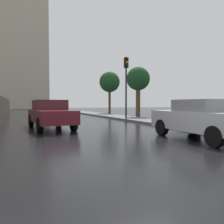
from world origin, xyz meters
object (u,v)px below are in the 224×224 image
Objects in this scene: car_silver_near_kerb at (203,119)px; car_maroon_mid_road at (50,114)px; traffic_light at (126,76)px; street_tree_near at (138,80)px; street_tree_mid at (110,82)px.

car_maroon_mid_road reaches higher than car_silver_near_kerb.
traffic_light is (5.82, 2.90, 2.49)m from car_maroon_mid_road.
car_silver_near_kerb is at bearing -109.03° from street_tree_near.
street_tree_near is at bearing -91.90° from street_tree_mid.
car_maroon_mid_road is 0.91× the size of street_tree_mid.
street_tree_near is at bearing 47.09° from traffic_light.
car_silver_near_kerb is 0.89× the size of car_maroon_mid_road.
street_tree_mid reaches higher than street_tree_near.
street_tree_mid is at bearing 79.49° from car_silver_near_kerb.
car_silver_near_kerb is 0.81× the size of street_tree_mid.
street_tree_near is (2.63, 2.82, 0.15)m from traffic_light.
car_silver_near_kerb is 12.33m from street_tree_near.
car_maroon_mid_road is at bearing -145.87° from street_tree_near.
street_tree_mid is at bearing -127.46° from car_maroon_mid_road.
traffic_light reaches higher than car_silver_near_kerb.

